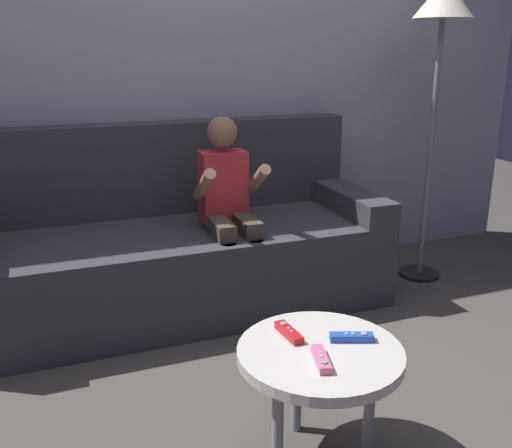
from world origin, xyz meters
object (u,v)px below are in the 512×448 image
object	(u,v)px
coffee_table	(319,361)
game_remote_blue_center	(352,337)
game_remote_pink_far_corner	(321,359)
floor_lamp	(442,23)
couch	(178,247)
game_remote_red_near_edge	(289,332)
person_seated_on_couch	(229,205)

from	to	relation	value
coffee_table	game_remote_blue_center	world-z (taller)	game_remote_blue_center
coffee_table	game_remote_pink_far_corner	world-z (taller)	game_remote_pink_far_corner
game_remote_blue_center	game_remote_pink_far_corner	xyz separation A→B (m)	(-0.15, -0.08, 0.00)
game_remote_blue_center	floor_lamp	size ratio (longest dim) A/B	0.09
coffee_table	floor_lamp	size ratio (longest dim) A/B	0.32
couch	game_remote_pink_far_corner	size ratio (longest dim) A/B	14.49
game_remote_red_near_edge	floor_lamp	xyz separation A→B (m)	(1.36, 1.10, 1.01)
person_seated_on_couch	coffee_table	distance (m)	1.19
game_remote_pink_far_corner	game_remote_blue_center	bearing A→B (deg)	28.95
coffee_table	game_remote_red_near_edge	distance (m)	0.14
game_remote_red_near_edge	game_remote_blue_center	distance (m)	0.20
game_remote_blue_center	floor_lamp	xyz separation A→B (m)	(1.19, 1.20, 1.01)
game_remote_red_near_edge	game_remote_pink_far_corner	size ratio (longest dim) A/B	0.99
person_seated_on_couch	game_remote_red_near_edge	xyz separation A→B (m)	(-0.15, -1.06, -0.15)
person_seated_on_couch	game_remote_pink_far_corner	world-z (taller)	person_seated_on_couch
person_seated_on_couch	floor_lamp	bearing A→B (deg)	2.04
floor_lamp	game_remote_blue_center	bearing A→B (deg)	-134.54
coffee_table	person_seated_on_couch	bearing A→B (deg)	85.73
game_remote_red_near_edge	game_remote_pink_far_corner	distance (m)	0.19
couch	person_seated_on_couch	bearing A→B (deg)	-40.15
person_seated_on_couch	game_remote_red_near_edge	bearing A→B (deg)	-97.83
game_remote_red_near_edge	person_seated_on_couch	bearing A→B (deg)	82.17
game_remote_red_near_edge	game_remote_blue_center	xyz separation A→B (m)	(0.18, -0.10, 0.00)
person_seated_on_couch	floor_lamp	world-z (taller)	floor_lamp
couch	floor_lamp	xyz separation A→B (m)	(1.44, -0.14, 1.13)
couch	game_remote_red_near_edge	distance (m)	1.25
game_remote_blue_center	game_remote_pink_far_corner	size ratio (longest dim) A/B	0.99
couch	game_remote_pink_far_corner	bearing A→B (deg)	-86.09
couch	game_remote_blue_center	size ratio (longest dim) A/B	14.57
person_seated_on_couch	game_remote_red_near_edge	size ratio (longest dim) A/B	6.99
couch	game_remote_blue_center	xyz separation A→B (m)	(0.25, -1.35, 0.11)
game_remote_red_near_edge	game_remote_blue_center	world-z (taller)	same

